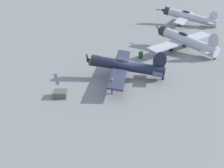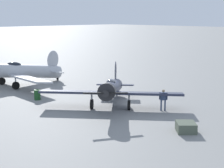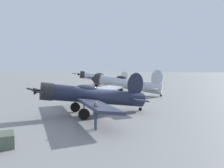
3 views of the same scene
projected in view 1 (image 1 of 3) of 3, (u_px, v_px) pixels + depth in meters
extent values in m
plane|color=gray|center=(129.00, 78.00, 34.23)|extent=(400.00, 400.00, 0.00)
cylinder|color=#1E2338|center=(129.00, 66.00, 33.62)|extent=(7.07, 6.14, 2.23)
cylinder|color=#232326|center=(95.00, 61.00, 33.81)|extent=(1.64, 1.67, 1.40)
cone|color=#232326|center=(89.00, 60.00, 33.85)|extent=(0.82, 0.81, 0.61)
cube|color=black|center=(88.00, 60.00, 33.86)|extent=(2.83, 1.90, 0.25)
ellipsoid|color=black|center=(122.00, 61.00, 33.45)|extent=(1.85, 1.72, 0.89)
cube|color=#282D42|center=(120.00, 67.00, 33.81)|extent=(8.66, 9.98, 0.39)
ellipsoid|color=#1E2338|center=(160.00, 61.00, 32.93)|extent=(1.42, 1.21, 2.20)
cube|color=#282D42|center=(157.00, 70.00, 33.43)|extent=(3.02, 3.32, 0.24)
cylinder|color=#999BA0|center=(115.00, 75.00, 32.65)|extent=(0.14, 0.14, 1.04)
cylinder|color=black|center=(115.00, 80.00, 32.87)|extent=(0.74, 0.66, 0.80)
cylinder|color=#999BA0|center=(117.00, 65.00, 35.35)|extent=(0.14, 0.14, 1.04)
cylinder|color=black|center=(117.00, 69.00, 35.57)|extent=(0.74, 0.66, 0.80)
cylinder|color=black|center=(163.00, 78.00, 33.77)|extent=(0.28, 0.26, 0.28)
cylinder|color=#B7BABF|center=(188.00, 41.00, 42.25)|extent=(9.43, 1.87, 2.58)
cylinder|color=#232326|center=(164.00, 31.00, 45.04)|extent=(1.16, 1.60, 1.66)
cone|color=#232326|center=(161.00, 30.00, 45.46)|extent=(0.66, 0.68, 0.71)
cube|color=black|center=(160.00, 30.00, 45.56)|extent=(2.62, 1.57, 0.43)
ellipsoid|color=black|center=(183.00, 35.00, 42.57)|extent=(1.80, 0.84, 0.89)
cube|color=#ADAFB5|center=(181.00, 41.00, 43.11)|extent=(2.38, 12.92, 0.40)
ellipsoid|color=#B7BABF|center=(213.00, 41.00, 39.21)|extent=(1.76, 0.20, 2.33)
cube|color=#ADAFB5|center=(211.00, 50.00, 39.88)|extent=(1.26, 3.45, 0.24)
cylinder|color=#999BA0|center=(171.00, 45.00, 42.66)|extent=(0.14, 0.14, 1.08)
cylinder|color=black|center=(171.00, 48.00, 42.89)|extent=(0.81, 0.24, 0.80)
cylinder|color=#999BA0|center=(185.00, 41.00, 44.60)|extent=(0.14, 0.14, 1.08)
cylinder|color=black|center=(184.00, 44.00, 44.83)|extent=(0.81, 0.24, 0.80)
cylinder|color=black|center=(215.00, 59.00, 39.78)|extent=(0.28, 0.11, 0.28)
cylinder|color=#B7BABF|center=(191.00, 17.00, 56.60)|extent=(9.58, 5.18, 3.01)
cylinder|color=#232326|center=(167.00, 11.00, 57.92)|extent=(1.65, 1.86, 1.66)
cone|color=#232326|center=(164.00, 10.00, 58.10)|extent=(0.85, 0.84, 0.72)
cube|color=black|center=(163.00, 10.00, 58.15)|extent=(1.35, 3.02, 0.50)
ellipsoid|color=black|center=(186.00, 13.00, 56.62)|extent=(1.94, 1.41, 0.95)
cube|color=#ADAFB5|center=(184.00, 18.00, 57.09)|extent=(6.10, 11.22, 0.46)
ellipsoid|color=#B7BABF|center=(214.00, 16.00, 54.94)|extent=(1.69, 0.81, 2.05)
cube|color=#ADAFB5|center=(212.00, 22.00, 55.46)|extent=(2.36, 3.56, 0.28)
cylinder|color=#999BA0|center=(180.00, 21.00, 56.10)|extent=(0.14, 0.14, 1.20)
cylinder|color=black|center=(179.00, 24.00, 56.35)|extent=(0.81, 0.50, 0.80)
cylinder|color=#999BA0|center=(183.00, 17.00, 58.79)|extent=(0.14, 0.14, 1.20)
cylinder|color=black|center=(183.00, 20.00, 59.04)|extent=(0.81, 0.50, 0.80)
cylinder|color=black|center=(215.00, 27.00, 55.53)|extent=(0.30, 0.20, 0.28)
cylinder|color=#384766|center=(112.00, 91.00, 30.28)|extent=(0.13, 0.13, 0.86)
cylinder|color=#384766|center=(112.00, 89.00, 30.54)|extent=(0.13, 0.13, 0.86)
cube|color=#384766|center=(112.00, 83.00, 30.10)|extent=(0.44, 0.52, 0.61)
sphere|color=#99815F|center=(112.00, 79.00, 29.92)|extent=(0.23, 0.23, 0.23)
cylinder|color=#384766|center=(111.00, 84.00, 29.84)|extent=(0.09, 0.09, 0.57)
cylinder|color=#384766|center=(113.00, 82.00, 30.34)|extent=(0.09, 0.09, 0.57)
cube|color=#4C5647|center=(60.00, 94.00, 29.86)|extent=(1.80, 1.80, 0.64)
cylinder|color=#19471E|center=(141.00, 55.00, 40.08)|extent=(0.56, 0.56, 0.92)
torus|color=#19471E|center=(141.00, 54.00, 40.00)|extent=(0.60, 0.60, 0.04)
torus|color=#19471E|center=(141.00, 56.00, 40.16)|extent=(0.60, 0.60, 0.04)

